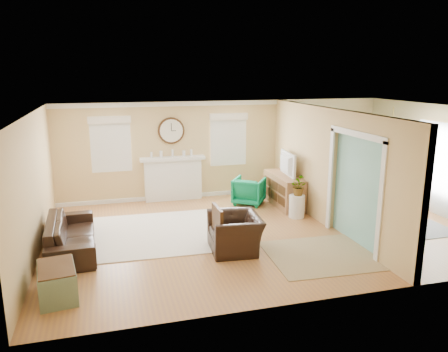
{
  "coord_description": "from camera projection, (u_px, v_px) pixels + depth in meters",
  "views": [
    {
      "loc": [
        -3.18,
        -8.36,
        3.34
      ],
      "look_at": [
        -0.8,
        0.3,
        1.2
      ],
      "focal_mm": 35.0,
      "sensor_mm": 36.0,
      "label": 1
    }
  ],
  "objects": [
    {
      "name": "pendant",
      "position": [
        392.0,
        125.0,
        9.7
      ],
      "size": [
        0.3,
        0.3,
        0.55
      ],
      "color": "gold",
      "rests_on": "ceiling"
    },
    {
      "name": "dining_chair_e",
      "position": [
        396.0,
        195.0,
        10.3
      ],
      "size": [
        0.45,
        0.45,
        0.87
      ],
      "color": "gray",
      "rests_on": "floor"
    },
    {
      "name": "wall_back",
      "position": [
        226.0,
        149.0,
        11.95
      ],
      "size": [
        9.0,
        0.02,
        2.6
      ],
      "primitive_type": "cube",
      "color": "tan",
      "rests_on": "ground"
    },
    {
      "name": "partition",
      "position": [
        324.0,
        163.0,
        9.77
      ],
      "size": [
        0.17,
        6.0,
        2.6
      ],
      "color": "tan",
      "rests_on": "ground"
    },
    {
      "name": "eames_chair",
      "position": [
        235.0,
        233.0,
        8.34
      ],
      "size": [
        1.02,
        1.14,
        0.7
      ],
      "primitive_type": "imported",
      "rotation": [
        0.0,
        0.0,
        -1.65
      ],
      "color": "black",
      "rests_on": "floor"
    },
    {
      "name": "wall_left",
      "position": [
        33.0,
        187.0,
        7.97
      ],
      "size": [
        0.02,
        6.0,
        2.6
      ],
      "primitive_type": "cube",
      "color": "tan",
      "rests_on": "ground"
    },
    {
      "name": "window_left",
      "position": [
        111.0,
        140.0,
        11.03
      ],
      "size": [
        1.05,
        0.13,
        1.42
      ],
      "color": "white",
      "rests_on": "wall_back"
    },
    {
      "name": "dining_chair_w",
      "position": [
        350.0,
        199.0,
        9.94
      ],
      "size": [
        0.44,
        0.44,
        0.89
      ],
      "color": "white",
      "rests_on": "floor"
    },
    {
      "name": "wall_clock",
      "position": [
        171.0,
        131.0,
        11.4
      ],
      "size": [
        0.7,
        0.07,
        0.7
      ],
      "color": "#422711",
      "rests_on": "wall_back"
    },
    {
      "name": "rug_cream",
      "position": [
        149.0,
        233.0,
        9.26
      ],
      "size": [
        3.14,
        2.74,
        0.02
      ],
      "primitive_type": "cube",
      "rotation": [
        0.0,
        0.0,
        -0.03
      ],
      "color": "beige",
      "rests_on": "floor"
    },
    {
      "name": "dining_chair_n",
      "position": [
        353.0,
        183.0,
        11.05
      ],
      "size": [
        0.54,
        0.54,
        1.0
      ],
      "color": "gray",
      "rests_on": "floor"
    },
    {
      "name": "garden_stool",
      "position": [
        297.0,
        206.0,
        10.26
      ],
      "size": [
        0.37,
        0.37,
        0.54
      ],
      "primitive_type": "cylinder",
      "color": "white",
      "rests_on": "floor"
    },
    {
      "name": "wall_front",
      "position": [
        337.0,
        217.0,
        6.32
      ],
      "size": [
        9.0,
        0.02,
        2.6
      ],
      "primitive_type": "cube",
      "color": "tan",
      "rests_on": "ground"
    },
    {
      "name": "sofa",
      "position": [
        71.0,
        235.0,
        8.33
      ],
      "size": [
        0.95,
        2.22,
        0.64
      ],
      "primitive_type": "imported",
      "rotation": [
        0.0,
        0.0,
        1.61
      ],
      "color": "black",
      "rests_on": "floor"
    },
    {
      "name": "tv",
      "position": [
        284.0,
        164.0,
        10.98
      ],
      "size": [
        0.22,
        1.03,
        0.59
      ],
      "primitive_type": "imported",
      "rotation": [
        0.0,
        0.0,
        1.49
      ],
      "color": "black",
      "rests_on": "credenza"
    },
    {
      "name": "window_right",
      "position": [
        228.0,
        136.0,
        11.83
      ],
      "size": [
        1.05,
        0.13,
        1.42
      ],
      "color": "white",
      "rests_on": "wall_back"
    },
    {
      "name": "dining_table",
      "position": [
        375.0,
        205.0,
        10.17
      ],
      "size": [
        1.0,
        1.8,
        0.63
      ],
      "primitive_type": "imported",
      "rotation": [
        0.0,
        0.0,
        1.57
      ],
      "color": "#422711",
      "rests_on": "floor"
    },
    {
      "name": "floor",
      "position": [
        263.0,
        231.0,
        9.43
      ],
      "size": [
        9.0,
        9.0,
        0.0
      ],
      "primitive_type": "plane",
      "color": "#A1673F",
      "rests_on": "ground"
    },
    {
      "name": "credenza",
      "position": [
        284.0,
        190.0,
        11.15
      ],
      "size": [
        0.53,
        1.57,
        0.8
      ],
      "color": "olive",
      "rests_on": "floor"
    },
    {
      "name": "fireplace",
      "position": [
        173.0,
        178.0,
        11.61
      ],
      "size": [
        1.7,
        0.3,
        1.17
      ],
      "color": "white",
      "rests_on": "ground"
    },
    {
      "name": "green_chair",
      "position": [
        249.0,
        191.0,
        11.3
      ],
      "size": [
        1.04,
        1.05,
        0.69
      ],
      "primitive_type": "imported",
      "rotation": [
        0.0,
        0.0,
        2.53
      ],
      "color": "#028052",
      "rests_on": "floor"
    },
    {
      "name": "french_doors",
      "position": [
        441.0,
        169.0,
        10.33
      ],
      "size": [
        0.06,
        1.7,
        2.2
      ],
      "color": "white",
      "rests_on": "ground"
    },
    {
      "name": "rug_jute",
      "position": [
        326.0,
        255.0,
        8.19
      ],
      "size": [
        2.22,
        1.85,
        0.01
      ],
      "primitive_type": "cube",
      "rotation": [
        0.0,
        0.0,
        -0.05
      ],
      "color": "tan",
      "rests_on": "floor"
    },
    {
      "name": "rug_grey",
      "position": [
        374.0,
        218.0,
        10.25
      ],
      "size": [
        2.37,
        2.96,
        0.01
      ],
      "primitive_type": "cube",
      "color": "gray",
      "rests_on": "floor"
    },
    {
      "name": "trunk",
      "position": [
        57.0,
        282.0,
        6.6
      ],
      "size": [
        0.65,
        0.94,
        0.5
      ],
      "color": "gray",
      "rests_on": "floor"
    },
    {
      "name": "dining_chair_s",
      "position": [
        413.0,
        212.0,
        9.04
      ],
      "size": [
        0.48,
        0.48,
        0.89
      ],
      "color": "gray",
      "rests_on": "floor"
    },
    {
      "name": "wall_right",
      "position": [
        444.0,
        161.0,
        10.29
      ],
      "size": [
        0.02,
        6.0,
        2.6
      ],
      "primitive_type": "cube",
      "color": "tan",
      "rests_on": "ground"
    },
    {
      "name": "potted_plant",
      "position": [
        298.0,
        186.0,
        10.14
      ],
      "size": [
        0.37,
        0.42,
        0.44
      ],
      "primitive_type": "imported",
      "rotation": [
        0.0,
        0.0,
        1.51
      ],
      "color": "#337F33",
      "rests_on": "garden_stool"
    },
    {
      "name": "ceiling",
      "position": [
        266.0,
        110.0,
        8.83
      ],
      "size": [
        9.0,
        6.0,
        0.02
      ],
      "primitive_type": "cube",
      "color": "white",
      "rests_on": "wall_back"
    }
  ]
}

